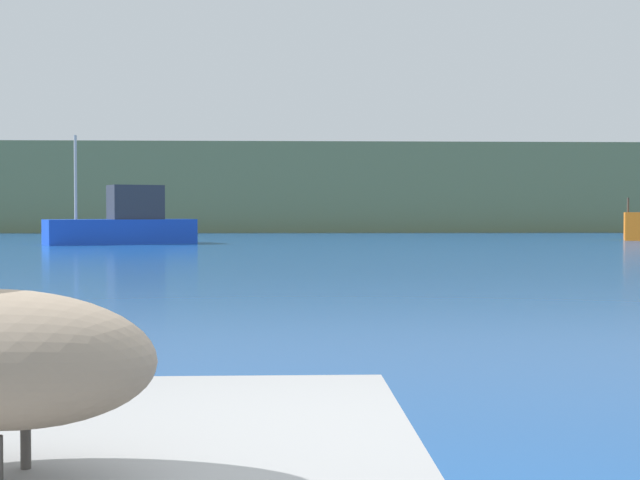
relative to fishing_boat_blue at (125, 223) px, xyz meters
The scene contains 2 objects.
hillside_backdrop 26.11m from the fishing_boat_blue, 74.51° to the left, with size 140.00×11.46×5.83m, color #6B7A51.
fishing_boat_blue is the anchor object (origin of this frame).
Camera 1 is at (-0.28, -3.18, 1.39)m, focal length 51.82 mm.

